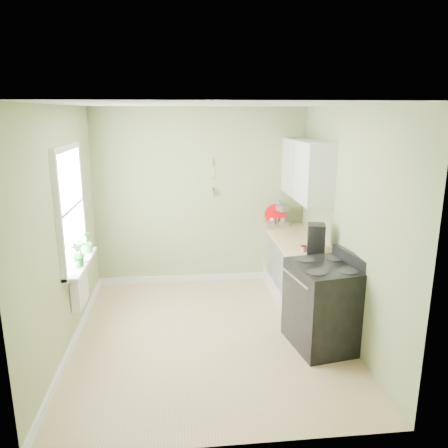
{
  "coord_description": "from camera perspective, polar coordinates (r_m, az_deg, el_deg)",
  "views": [
    {
      "loc": [
        -0.34,
        -4.76,
        2.63
      ],
      "look_at": [
        0.23,
        0.55,
        1.25
      ],
      "focal_mm": 35.0,
      "sensor_mm": 36.0,
      "label": 1
    }
  ],
  "objects": [
    {
      "name": "upper_cabinets",
      "position": [
        6.17,
        10.66,
        7.0
      ],
      "size": [
        0.35,
        1.4,
        0.8
      ],
      "primitive_type": "cube",
      "color": "white",
      "rests_on": "wall_right"
    },
    {
      "name": "countertop",
      "position": [
        6.23,
        9.32,
        -1.9
      ],
      "size": [
        0.64,
        1.6,
        0.04
      ],
      "primitive_type": "cube",
      "color": "#D8BC84",
      "rests_on": "base_cabinets"
    },
    {
      "name": "base_cabinets",
      "position": [
        6.37,
        9.24,
        -5.83
      ],
      "size": [
        0.6,
        1.6,
        0.87
      ],
      "primitive_type": "cube",
      "color": "white",
      "rests_on": "floor"
    },
    {
      "name": "window",
      "position": [
        5.32,
        -19.5,
        1.96
      ],
      "size": [
        0.06,
        1.14,
        1.44
      ],
      "color": "white",
      "rests_on": "wall_left"
    },
    {
      "name": "jar",
      "position": [
        5.6,
        10.33,
        -3.17
      ],
      "size": [
        0.07,
        0.07,
        0.08
      ],
      "color": "#BCB693",
      "rests_on": "countertop"
    },
    {
      "name": "plant_a",
      "position": [
        5.23,
        -18.66,
        -3.85
      ],
      "size": [
        0.17,
        0.19,
        0.3
      ],
      "primitive_type": "imported",
      "rotation": [
        0.0,
        0.0,
        1.02
      ],
      "color": "#2B822A",
      "rests_on": "window_sill"
    },
    {
      "name": "wall_utensils",
      "position": [
        6.64,
        -1.37,
        5.28
      ],
      "size": [
        0.02,
        0.14,
        0.58
      ],
      "color": "#D8BC84",
      "rests_on": "wall_back"
    },
    {
      "name": "red_tray",
      "position": [
        6.79,
        6.73,
        1.19
      ],
      "size": [
        0.33,
        0.19,
        0.33
      ],
      "primitive_type": "cylinder",
      "rotation": [
        1.45,
        0.0,
        -0.41
      ],
      "color": "#C70307",
      "rests_on": "countertop"
    },
    {
      "name": "coffee_maker",
      "position": [
        5.55,
        11.88,
        -1.97
      ],
      "size": [
        0.26,
        0.28,
        0.37
      ],
      "color": "black",
      "rests_on": "countertop"
    },
    {
      "name": "floor",
      "position": [
        5.45,
        -1.84,
        -14.47
      ],
      "size": [
        3.2,
        3.6,
        0.02
      ],
      "primitive_type": "cube",
      "color": "tan",
      "rests_on": "ground"
    },
    {
      "name": "window_sill",
      "position": [
        5.48,
        -18.17,
        -4.87
      ],
      "size": [
        0.18,
        1.14,
        0.04
      ],
      "primitive_type": "cube",
      "color": "white",
      "rests_on": "wall_left"
    },
    {
      "name": "radiator",
      "position": [
        5.55,
        -18.31,
        -8.26
      ],
      "size": [
        0.12,
        0.5,
        0.35
      ],
      "primitive_type": "cube",
      "color": "white",
      "rests_on": "wall_left"
    },
    {
      "name": "kettle",
      "position": [
        6.6,
        6.28,
        0.13
      ],
      "size": [
        0.18,
        0.1,
        0.18
      ],
      "color": "silver",
      "rests_on": "countertop"
    },
    {
      "name": "wall_right",
      "position": [
        5.3,
        15.69,
        -0.02
      ],
      "size": [
        0.02,
        3.6,
        2.7
      ],
      "primitive_type": "cube",
      "color": "#9CA872",
      "rests_on": "floor"
    },
    {
      "name": "stove",
      "position": [
        5.17,
        12.89,
        -10.27
      ],
      "size": [
        0.82,
        0.9,
        1.1
      ],
      "color": "black",
      "rests_on": "floor"
    },
    {
      "name": "plant_b",
      "position": [
        5.29,
        -18.51,
        -3.56
      ],
      "size": [
        0.19,
        0.21,
        0.31
      ],
      "primitive_type": "imported",
      "rotation": [
        0.0,
        0.0,
        1.95
      ],
      "color": "#2B822A",
      "rests_on": "window_sill"
    },
    {
      "name": "stand_mixer",
      "position": [
        6.8,
        7.36,
        1.09
      ],
      "size": [
        0.28,
        0.34,
        0.37
      ],
      "color": "#B2B2B7",
      "rests_on": "countertop"
    },
    {
      "name": "wall_back",
      "position": [
        6.7,
        -3.09,
        3.47
      ],
      "size": [
        3.2,
        0.02,
        2.7
      ],
      "primitive_type": "cube",
      "color": "#9CA872",
      "rests_on": "floor"
    },
    {
      "name": "plant_c",
      "position": [
        5.76,
        -17.49,
        -2.21
      ],
      "size": [
        0.21,
        0.21,
        0.28
      ],
      "primitive_type": "imported",
      "rotation": [
        0.0,
        0.0,
        4.3
      ],
      "color": "#2B822A",
      "rests_on": "window_sill"
    },
    {
      "name": "ceiling",
      "position": [
        4.77,
        -2.11,
        15.47
      ],
      "size": [
        3.2,
        3.6,
        0.02
      ],
      "primitive_type": "cube",
      "color": "white",
      "rests_on": "wall_back"
    },
    {
      "name": "wall_left",
      "position": [
        5.09,
        -20.36,
        -0.98
      ],
      "size": [
        0.02,
        3.6,
        2.7
      ],
      "primitive_type": "cube",
      "color": "#9CA872",
      "rests_on": "floor"
    }
  ]
}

